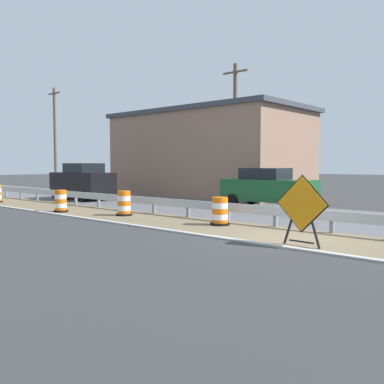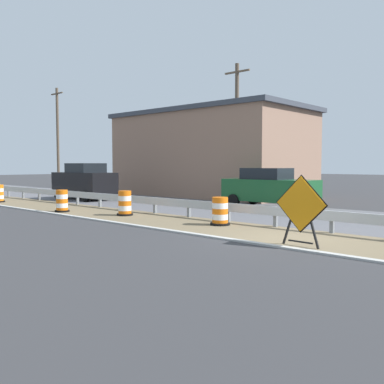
{
  "view_description": "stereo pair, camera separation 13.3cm",
  "coord_description": "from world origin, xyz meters",
  "px_view_note": "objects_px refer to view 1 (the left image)",
  "views": [
    {
      "loc": [
        -10.97,
        -5.92,
        2.15
      ],
      "look_at": [
        0.07,
        3.86,
        1.19
      ],
      "focal_mm": 39.87,
      "sensor_mm": 36.0,
      "label": 1
    },
    {
      "loc": [
        -10.88,
        -6.01,
        2.15
      ],
      "look_at": [
        0.07,
        3.86,
        1.19
      ],
      "focal_mm": 39.87,
      "sensor_mm": 36.0,
      "label": 2
    }
  ],
  "objects_px": {
    "warning_sign_diamond": "(302,207)",
    "car_mid_far_lane": "(268,188)",
    "utility_pole_near": "(235,129)",
    "utility_pole_mid": "(55,136)",
    "traffic_barrel_close": "(124,204)",
    "car_trailing_far_lane": "(83,181)",
    "traffic_barrel_mid": "(61,202)",
    "traffic_barrel_nearest": "(220,213)"
  },
  "relations": [
    {
      "from": "traffic_barrel_close",
      "to": "utility_pole_near",
      "type": "bearing_deg",
      "value": 8.72
    },
    {
      "from": "utility_pole_near",
      "to": "utility_pole_mid",
      "type": "bearing_deg",
      "value": 91.77
    },
    {
      "from": "traffic_barrel_nearest",
      "to": "traffic_barrel_close",
      "type": "relative_size",
      "value": 0.95
    },
    {
      "from": "utility_pole_mid",
      "to": "traffic_barrel_close",
      "type": "bearing_deg",
      "value": -113.99
    },
    {
      "from": "utility_pole_near",
      "to": "utility_pole_mid",
      "type": "relative_size",
      "value": 0.91
    },
    {
      "from": "traffic_barrel_mid",
      "to": "car_trailing_far_lane",
      "type": "bearing_deg",
      "value": 47.84
    },
    {
      "from": "utility_pole_mid",
      "to": "car_mid_far_lane",
      "type": "bearing_deg",
      "value": -95.86
    },
    {
      "from": "warning_sign_diamond",
      "to": "car_trailing_far_lane",
      "type": "bearing_deg",
      "value": -102.23
    },
    {
      "from": "warning_sign_diamond",
      "to": "traffic_barrel_nearest",
      "type": "height_order",
      "value": "warning_sign_diamond"
    },
    {
      "from": "traffic_barrel_close",
      "to": "car_mid_far_lane",
      "type": "height_order",
      "value": "car_mid_far_lane"
    },
    {
      "from": "traffic_barrel_close",
      "to": "traffic_barrel_mid",
      "type": "relative_size",
      "value": 1.04
    },
    {
      "from": "traffic_barrel_nearest",
      "to": "car_mid_far_lane",
      "type": "relative_size",
      "value": 0.21
    },
    {
      "from": "traffic_barrel_nearest",
      "to": "car_mid_far_lane",
      "type": "height_order",
      "value": "car_mid_far_lane"
    },
    {
      "from": "traffic_barrel_close",
      "to": "car_trailing_far_lane",
      "type": "xyz_separation_m",
      "value": [
        3.53,
        8.22,
        0.64
      ]
    },
    {
      "from": "warning_sign_diamond",
      "to": "car_mid_far_lane",
      "type": "distance_m",
      "value": 10.18
    },
    {
      "from": "traffic_barrel_mid",
      "to": "warning_sign_diamond",
      "type": "bearing_deg",
      "value": -90.88
    },
    {
      "from": "traffic_barrel_close",
      "to": "car_mid_far_lane",
      "type": "xyz_separation_m",
      "value": [
        6.96,
        -2.71,
        0.52
      ]
    },
    {
      "from": "car_trailing_far_lane",
      "to": "utility_pole_mid",
      "type": "bearing_deg",
      "value": -25.41
    },
    {
      "from": "warning_sign_diamond",
      "to": "car_trailing_far_lane",
      "type": "distance_m",
      "value": 17.63
    },
    {
      "from": "traffic_barrel_nearest",
      "to": "traffic_barrel_close",
      "type": "height_order",
      "value": "traffic_barrel_close"
    },
    {
      "from": "traffic_barrel_close",
      "to": "utility_pole_mid",
      "type": "height_order",
      "value": "utility_pole_mid"
    },
    {
      "from": "warning_sign_diamond",
      "to": "traffic_barrel_mid",
      "type": "bearing_deg",
      "value": -87.41
    },
    {
      "from": "warning_sign_diamond",
      "to": "car_trailing_far_lane",
      "type": "relative_size",
      "value": 0.44
    },
    {
      "from": "warning_sign_diamond",
      "to": "utility_pole_mid",
      "type": "xyz_separation_m",
      "value": [
        10.65,
        29.89,
        3.64
      ]
    },
    {
      "from": "traffic_barrel_nearest",
      "to": "utility_pole_near",
      "type": "bearing_deg",
      "value": 33.25
    },
    {
      "from": "warning_sign_diamond",
      "to": "car_mid_far_lane",
      "type": "xyz_separation_m",
      "value": [
        8.2,
        6.03,
        -0.05
      ]
    },
    {
      "from": "traffic_barrel_close",
      "to": "car_trailing_far_lane",
      "type": "distance_m",
      "value": 8.97
    },
    {
      "from": "warning_sign_diamond",
      "to": "car_trailing_far_lane",
      "type": "xyz_separation_m",
      "value": [
        4.77,
        16.97,
        0.07
      ]
    },
    {
      "from": "car_trailing_far_lane",
      "to": "traffic_barrel_nearest",
      "type": "bearing_deg",
      "value": 165.68
    },
    {
      "from": "traffic_barrel_nearest",
      "to": "car_mid_far_lane",
      "type": "distance_m",
      "value": 6.85
    },
    {
      "from": "traffic_barrel_mid",
      "to": "traffic_barrel_nearest",
      "type": "bearing_deg",
      "value": -79.25
    },
    {
      "from": "car_trailing_far_lane",
      "to": "traffic_barrel_close",
      "type": "bearing_deg",
      "value": 155.83
    },
    {
      "from": "utility_pole_near",
      "to": "utility_pole_mid",
      "type": "height_order",
      "value": "utility_pole_mid"
    },
    {
      "from": "traffic_barrel_nearest",
      "to": "traffic_barrel_close",
      "type": "xyz_separation_m",
      "value": [
        -0.45,
        4.74,
        0.02
      ]
    },
    {
      "from": "traffic_barrel_mid",
      "to": "utility_pole_near",
      "type": "bearing_deg",
      "value": -8.34
    },
    {
      "from": "traffic_barrel_nearest",
      "to": "car_trailing_far_lane",
      "type": "height_order",
      "value": "car_trailing_far_lane"
    },
    {
      "from": "traffic_barrel_mid",
      "to": "car_mid_far_lane",
      "type": "bearing_deg",
      "value": -36.21
    },
    {
      "from": "utility_pole_near",
      "to": "traffic_barrel_mid",
      "type": "bearing_deg",
      "value": 171.66
    },
    {
      "from": "traffic_barrel_mid",
      "to": "car_trailing_far_lane",
      "type": "height_order",
      "value": "car_trailing_far_lane"
    },
    {
      "from": "utility_pole_near",
      "to": "utility_pole_mid",
      "type": "distance_m",
      "value": 19.63
    },
    {
      "from": "traffic_barrel_nearest",
      "to": "car_mid_far_lane",
      "type": "xyz_separation_m",
      "value": [
        6.52,
        2.03,
        0.54
      ]
    },
    {
      "from": "traffic_barrel_close",
      "to": "car_mid_far_lane",
      "type": "distance_m",
      "value": 7.49
    }
  ]
}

